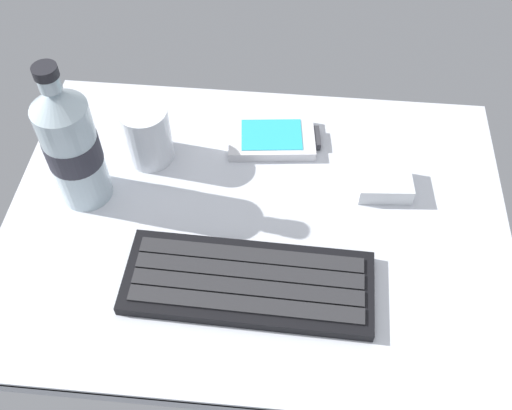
# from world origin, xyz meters

# --- Properties ---
(ground_plane) EXTENTS (0.64, 0.48, 0.03)m
(ground_plane) POSITION_xyz_m (0.00, -0.00, -0.01)
(ground_plane) COLOR silver
(keyboard) EXTENTS (0.29, 0.12, 0.02)m
(keyboard) POSITION_xyz_m (-0.00, -0.10, 0.01)
(keyboard) COLOR black
(keyboard) RESTS_ON ground_plane
(handheld_device) EXTENTS (0.13, 0.09, 0.02)m
(handheld_device) POSITION_xyz_m (0.01, 0.14, 0.01)
(handheld_device) COLOR silver
(handheld_device) RESTS_ON ground_plane
(juice_cup) EXTENTS (0.06, 0.06, 0.09)m
(juice_cup) POSITION_xyz_m (-0.15, 0.10, 0.04)
(juice_cup) COLOR silver
(juice_cup) RESTS_ON ground_plane
(water_bottle) EXTENTS (0.07, 0.07, 0.21)m
(water_bottle) POSITION_xyz_m (-0.22, 0.02, 0.09)
(water_bottle) COLOR silver
(water_bottle) RESTS_ON ground_plane
(charger_block) EXTENTS (0.07, 0.06, 0.02)m
(charger_block) POSITION_xyz_m (0.16, 0.07, 0.01)
(charger_block) COLOR silver
(charger_block) RESTS_ON ground_plane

